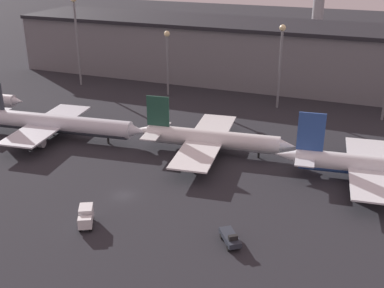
{
  "coord_description": "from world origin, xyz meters",
  "views": [
    {
      "loc": [
        42.22,
        -71.55,
        45.66
      ],
      "look_at": [
        8.23,
        15.57,
        6.0
      ],
      "focal_mm": 45.0,
      "sensor_mm": 36.0,
      "label": 1
    }
  ],
  "objects_px": {
    "airplane_3": "(376,167)",
    "service_vehicle_3": "(230,238)",
    "airplane_2": "(210,139)",
    "service_vehicle_1": "(86,216)",
    "airplane_1": "(53,124)"
  },
  "relations": [
    {
      "from": "airplane_3",
      "to": "service_vehicle_3",
      "type": "xyz_separation_m",
      "value": [
        -21.0,
        -31.66,
        -2.36
      ]
    },
    {
      "from": "airplane_2",
      "to": "airplane_3",
      "type": "xyz_separation_m",
      "value": [
        36.22,
        -1.72,
        0.07
      ]
    },
    {
      "from": "airplane_3",
      "to": "service_vehicle_3",
      "type": "relative_size",
      "value": 7.29
    },
    {
      "from": "airplane_2",
      "to": "service_vehicle_3",
      "type": "relative_size",
      "value": 6.88
    },
    {
      "from": "airplane_3",
      "to": "service_vehicle_3",
      "type": "bearing_deg",
      "value": -130.17
    },
    {
      "from": "service_vehicle_1",
      "to": "service_vehicle_3",
      "type": "distance_m",
      "value": 25.19
    },
    {
      "from": "airplane_3",
      "to": "service_vehicle_3",
      "type": "distance_m",
      "value": 38.06
    },
    {
      "from": "airplane_2",
      "to": "service_vehicle_1",
      "type": "xyz_separation_m",
      "value": [
        -9.7,
        -37.03,
        -1.64
      ]
    },
    {
      "from": "service_vehicle_1",
      "to": "service_vehicle_3",
      "type": "relative_size",
      "value": 0.97
    },
    {
      "from": "airplane_3",
      "to": "service_vehicle_3",
      "type": "height_order",
      "value": "airplane_3"
    },
    {
      "from": "service_vehicle_1",
      "to": "airplane_3",
      "type": "bearing_deg",
      "value": 100.02
    },
    {
      "from": "airplane_2",
      "to": "service_vehicle_1",
      "type": "relative_size",
      "value": 7.11
    },
    {
      "from": "airplane_1",
      "to": "service_vehicle_1",
      "type": "relative_size",
      "value": 8.92
    },
    {
      "from": "airplane_1",
      "to": "service_vehicle_3",
      "type": "distance_m",
      "value": 61.5
    },
    {
      "from": "airplane_1",
      "to": "service_vehicle_1",
      "type": "bearing_deg",
      "value": -53.49
    }
  ]
}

